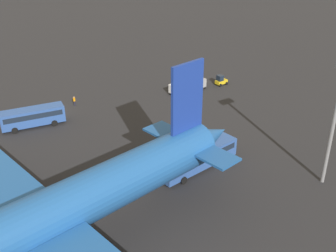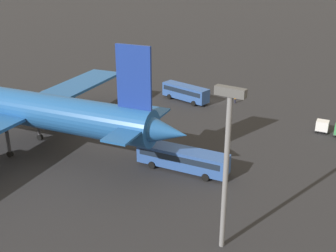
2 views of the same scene
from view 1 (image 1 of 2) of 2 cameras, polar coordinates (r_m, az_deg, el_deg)
name	(u,v)px [view 1 (image 1 of 2)]	position (r m, az deg, el deg)	size (l,w,h in m)	color
ground_plane	(55,113)	(75.98, -15.08, 1.72)	(600.00, 600.00, 0.00)	#232326
airplane	(23,229)	(39.99, -18.99, -13.10)	(55.52, 48.36, 17.00)	#1E5193
shuttle_bus_near	(32,116)	(71.38, -17.89, 1.30)	(10.31, 4.11, 3.11)	#2D5199
shuttle_bus_far	(198,157)	(56.90, 4.05, -4.20)	(12.76, 4.23, 3.01)	#2D5199
baggage_tug	(221,80)	(86.08, 7.17, 6.14)	(2.45, 1.71, 2.10)	gold
worker_person	(74,101)	(77.82, -12.57, 3.33)	(0.38, 0.38, 1.74)	#1E1E2D
cargo_cart_grey	(200,83)	(83.62, 4.38, 5.83)	(2.19, 1.91, 2.06)	#38383D
cargo_cart_green	(188,86)	(82.10, 2.68, 5.47)	(2.19, 1.91, 2.06)	#38383D
cargo_cart_white	(175,89)	(80.60, 0.95, 5.08)	(2.19, 1.91, 2.06)	#38383D
light_pole	(336,110)	(53.91, 21.81, 2.00)	(2.80, 0.70, 16.46)	slate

